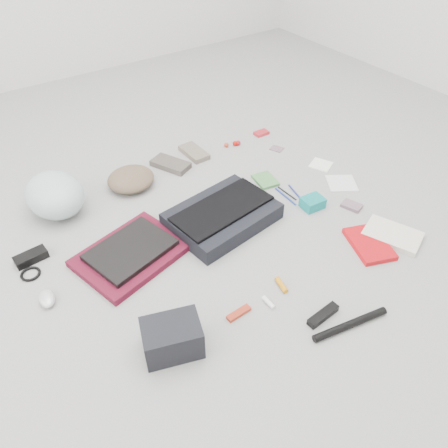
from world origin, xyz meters
TOP-DOWN VIEW (x-y plane):
  - ground_plane at (0.00, 0.00)m, footprint 4.00×4.00m
  - messenger_bag at (0.03, 0.06)m, footprint 0.48×0.37m
  - bag_flap at (0.03, 0.06)m, footprint 0.46×0.25m
  - laptop_sleeve at (-0.39, 0.09)m, footprint 0.47×0.40m
  - laptop at (-0.39, 0.09)m, footprint 0.36×0.30m
  - bike_helmet at (-0.53, 0.55)m, footprint 0.27×0.32m
  - beanie at (-0.17, 0.54)m, footprint 0.29×0.28m
  - mitten_left at (0.06, 0.58)m, footprint 0.17×0.22m
  - mitten_right at (0.23, 0.61)m, footprint 0.09×0.18m
  - power_brick at (-0.72, 0.30)m, footprint 0.13×0.07m
  - cable_coil at (-0.75, 0.23)m, footprint 0.10×0.10m
  - mouse at (-0.74, 0.06)m, footprint 0.07×0.10m
  - camera_bag at (-0.46, -0.37)m, footprint 0.22×0.18m
  - multitool at (-0.20, -0.38)m, footprint 0.10×0.03m
  - toiletry_tube_white at (-0.09, -0.41)m, footprint 0.02×0.06m
  - toiletry_tube_orange at (0.00, -0.37)m, footprint 0.04×0.07m
  - u_lock at (0.03, -0.56)m, footprint 0.13×0.04m
  - bike_pump at (0.08, -0.64)m, footprint 0.29×0.08m
  - book_red at (0.45, -0.41)m, footprint 0.21×0.25m
  - book_white at (0.57, -0.43)m, footprint 0.23×0.27m
  - notepad at (0.38, 0.19)m, footprint 0.11×0.14m
  - pen_blue at (0.38, 0.04)m, footprint 0.01×0.15m
  - pen_black at (0.40, 0.06)m, footprint 0.01×0.13m
  - pen_navy at (0.44, 0.03)m, footprint 0.04×0.14m
  - accordion_wallet at (0.43, -0.08)m, footprint 0.10×0.09m
  - card_deck at (0.58, -0.19)m, footprint 0.08×0.10m
  - napkin_top at (0.71, 0.14)m, footprint 0.14×0.14m
  - napkin_bottom at (0.68, -0.04)m, footprint 0.19×0.19m
  - lollipop_a at (0.41, 0.57)m, footprint 0.03×0.03m
  - lollipop_b at (0.46, 0.56)m, footprint 0.03×0.03m
  - lollipop_c at (0.48, 0.55)m, footprint 0.03×0.03m
  - altoids_tin at (0.66, 0.57)m, footprint 0.08×0.05m
  - stamp_sheet at (0.63, 0.40)m, footprint 0.08×0.08m

SIDE VIEW (x-z plane):
  - ground_plane at x=0.00m, z-range 0.00..0.00m
  - stamp_sheet at x=0.63m, z-range 0.00..0.00m
  - napkin_top at x=0.71m, z-range 0.00..0.01m
  - pen_black at x=0.40m, z-range 0.00..0.01m
  - napkin_bottom at x=0.68m, z-range 0.00..0.01m
  - pen_navy at x=0.44m, z-range 0.00..0.01m
  - pen_blue at x=0.38m, z-range 0.00..0.01m
  - cable_coil at x=-0.75m, z-range 0.00..0.01m
  - notepad at x=0.38m, z-range 0.00..0.01m
  - multitool at x=-0.20m, z-range 0.00..0.01m
  - card_deck at x=0.58m, z-range 0.00..0.02m
  - altoids_tin at x=0.66m, z-range 0.00..0.02m
  - toiletry_tube_white at x=-0.09m, z-range 0.00..0.02m
  - toiletry_tube_orange at x=0.00m, z-range 0.00..0.02m
  - book_red at x=0.45m, z-range 0.00..0.02m
  - book_white at x=0.57m, z-range 0.00..0.02m
  - lollipop_a at x=0.41m, z-range 0.00..0.03m
  - u_lock at x=0.03m, z-range 0.00..0.03m
  - mitten_right at x=0.23m, z-range 0.00..0.03m
  - bike_pump at x=0.08m, z-range 0.00..0.03m
  - lollipop_b at x=0.46m, z-range 0.00..0.03m
  - lollipop_c at x=0.48m, z-range 0.00..0.03m
  - laptop_sleeve at x=-0.39m, z-range 0.00..0.03m
  - mitten_left at x=0.06m, z-range 0.00..0.03m
  - power_brick at x=-0.72m, z-range 0.00..0.03m
  - mouse at x=-0.74m, z-range 0.00..0.04m
  - accordion_wallet at x=0.43m, z-range 0.00..0.05m
  - messenger_bag at x=0.03m, z-range 0.00..0.07m
  - laptop at x=-0.39m, z-range 0.03..0.05m
  - beanie at x=-0.17m, z-range 0.00..0.08m
  - camera_bag at x=-0.46m, z-range 0.00..0.12m
  - bag_flap at x=0.03m, z-range 0.07..0.09m
  - bike_helmet at x=-0.53m, z-range 0.00..0.18m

